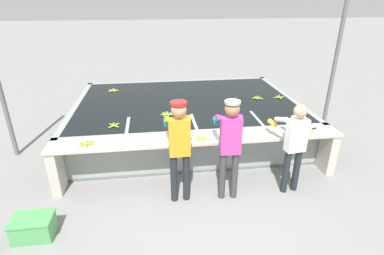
# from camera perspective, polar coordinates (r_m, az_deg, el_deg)

# --- Properties ---
(ground_plane) EXTENTS (80.00, 80.00, 0.00)m
(ground_plane) POSITION_cam_1_polar(r_m,az_deg,el_deg) (5.42, 1.81, -11.16)
(ground_plane) COLOR gray
(ground_plane) RESTS_ON ground
(wash_tank) EXTENTS (5.10, 3.65, 0.85)m
(wash_tank) POSITION_cam_1_polar(r_m,az_deg,el_deg) (7.20, -1.08, 1.96)
(wash_tank) COLOR gray
(wash_tank) RESTS_ON ground
(work_ledge) EXTENTS (5.10, 0.45, 0.85)m
(work_ledge) POSITION_cam_1_polar(r_m,az_deg,el_deg) (5.28, 1.49, -4.21)
(work_ledge) COLOR #B7B2A3
(work_ledge) RESTS_ON ground
(worker_0) EXTENTS (0.41, 0.72, 1.71)m
(worker_0) POSITION_cam_1_polar(r_m,az_deg,el_deg) (4.60, -2.45, -2.80)
(worker_0) COLOR #1E2328
(worker_0) RESTS_ON ground
(worker_1) EXTENTS (0.43, 0.73, 1.70)m
(worker_1) POSITION_cam_1_polar(r_m,az_deg,el_deg) (4.70, 7.25, -2.49)
(worker_1) COLOR #38383D
(worker_1) RESTS_ON ground
(worker_2) EXTENTS (0.46, 0.73, 1.57)m
(worker_2) POSITION_cam_1_polar(r_m,az_deg,el_deg) (5.15, 18.92, -2.46)
(worker_2) COLOR #1E2328
(worker_2) RESTS_ON ground
(banana_bunch_floating_0) EXTENTS (0.28, 0.28, 0.08)m
(banana_bunch_floating_0) POSITION_cam_1_polar(r_m,az_deg,el_deg) (7.50, 16.22, 5.55)
(banana_bunch_floating_0) COLOR #7FAD33
(banana_bunch_floating_0) RESTS_ON wash_tank
(banana_bunch_floating_1) EXTENTS (0.26, 0.28, 0.08)m
(banana_bunch_floating_1) POSITION_cam_1_polar(r_m,az_deg,el_deg) (6.81, -3.39, 4.65)
(banana_bunch_floating_1) COLOR #8CB738
(banana_bunch_floating_1) RESTS_ON wash_tank
(banana_bunch_floating_2) EXTENTS (0.27, 0.28, 0.08)m
(banana_bunch_floating_2) POSITION_cam_1_polar(r_m,az_deg,el_deg) (7.32, 12.35, 5.50)
(banana_bunch_floating_2) COLOR #75A333
(banana_bunch_floating_2) RESTS_ON wash_tank
(banana_bunch_floating_3) EXTENTS (0.28, 0.28, 0.08)m
(banana_bunch_floating_3) POSITION_cam_1_polar(r_m,az_deg,el_deg) (6.18, -4.80, 2.54)
(banana_bunch_floating_3) COLOR #75A333
(banana_bunch_floating_3) RESTS_ON wash_tank
(banana_bunch_floating_4) EXTENTS (0.26, 0.26, 0.08)m
(banana_bunch_floating_4) POSITION_cam_1_polar(r_m,az_deg,el_deg) (7.06, 8.18, 5.15)
(banana_bunch_floating_4) COLOR #9EC642
(banana_bunch_floating_4) RESTS_ON wash_tank
(banana_bunch_floating_5) EXTENTS (0.23, 0.23, 0.08)m
(banana_bunch_floating_5) POSITION_cam_1_polar(r_m,az_deg,el_deg) (5.81, -14.63, 0.37)
(banana_bunch_floating_5) COLOR #7FAD33
(banana_bunch_floating_5) RESTS_ON wash_tank
(banana_bunch_floating_6) EXTENTS (0.27, 0.28, 0.08)m
(banana_bunch_floating_6) POSITION_cam_1_polar(r_m,az_deg,el_deg) (8.00, -14.78, 6.83)
(banana_bunch_floating_6) COLOR #9EC642
(banana_bunch_floating_6) RESTS_ON wash_tank
(banana_bunch_ledge_0) EXTENTS (0.27, 0.28, 0.08)m
(banana_bunch_ledge_0) POSITION_cam_1_polar(r_m,az_deg,el_deg) (5.73, 20.87, -0.77)
(banana_bunch_ledge_0) COLOR #93BC3D
(banana_bunch_ledge_0) RESTS_ON work_ledge
(banana_bunch_ledge_1) EXTENTS (0.28, 0.27, 0.08)m
(banana_bunch_ledge_1) POSITION_cam_1_polar(r_m,az_deg,el_deg) (5.11, 1.94, -2.10)
(banana_bunch_ledge_1) COLOR #93BC3D
(banana_bunch_ledge_1) RESTS_ON work_ledge
(banana_bunch_ledge_2) EXTENTS (0.27, 0.28, 0.08)m
(banana_bunch_ledge_2) POSITION_cam_1_polar(r_m,az_deg,el_deg) (5.24, -19.44, -2.86)
(banana_bunch_ledge_2) COLOR #7FAD33
(banana_bunch_ledge_2) RESTS_ON work_ledge
(knife_0) EXTENTS (0.34, 0.15, 0.02)m
(knife_0) POSITION_cam_1_polar(r_m,az_deg,el_deg) (6.00, 22.67, -0.06)
(knife_0) COLOR silver
(knife_0) RESTS_ON work_ledge
(crate) EXTENTS (0.55, 0.39, 0.32)m
(crate) POSITION_cam_1_polar(r_m,az_deg,el_deg) (4.90, -27.93, -16.43)
(crate) COLOR #4C9E56
(crate) RESTS_ON ground
(support_post_right) EXTENTS (0.09, 0.09, 3.20)m
(support_post_right) POSITION_cam_1_polar(r_m,az_deg,el_deg) (7.52, 25.41, 10.04)
(support_post_right) COLOR slate
(support_post_right) RESTS_ON ground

